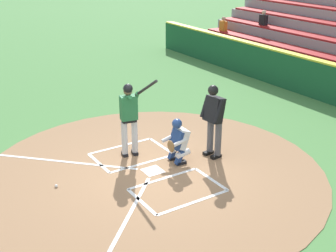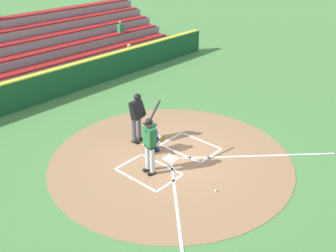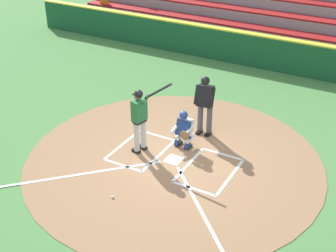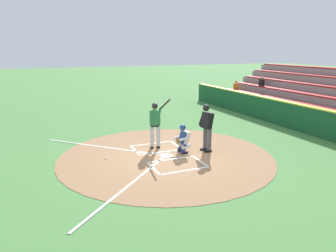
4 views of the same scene
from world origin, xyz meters
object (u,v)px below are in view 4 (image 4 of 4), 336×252
object	(u,v)px
catcher	(183,138)
baseball	(106,158)
plate_umpire	(207,125)
batter	(155,122)

from	to	relation	value
catcher	baseball	bearing A→B (deg)	82.15
plate_umpire	catcher	bearing A→B (deg)	78.21
baseball	catcher	bearing A→B (deg)	-97.85
batter	catcher	world-z (taller)	batter
batter	plate_umpire	bearing A→B (deg)	-123.36
batter	baseball	world-z (taller)	batter
batter	plate_umpire	xyz separation A→B (m)	(-1.12, -1.71, -0.02)
batter	catcher	distance (m)	1.32
plate_umpire	baseball	xyz separation A→B (m)	(0.59, 3.83, -1.04)
batter	plate_umpire	world-z (taller)	batter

